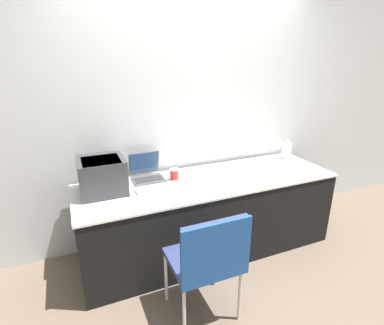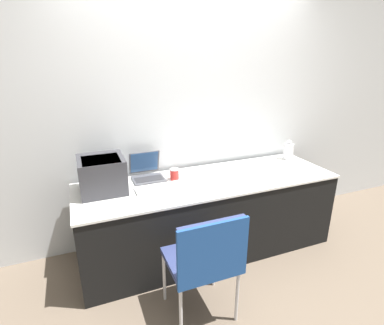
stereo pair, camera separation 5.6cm
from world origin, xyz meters
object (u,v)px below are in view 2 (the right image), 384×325
printer (102,173)px  external_keyboard (159,188)px  coffee_cup (174,174)px  metal_pitcher (288,151)px  chair (206,256)px  laptop_left (147,173)px

printer → external_keyboard: 0.50m
coffee_cup → metal_pitcher: size_ratio=0.48×
external_keyboard → metal_pitcher: size_ratio=1.93×
metal_pitcher → chair: (-1.46, -1.02, -0.28)m
coffee_cup → metal_pitcher: bearing=3.9°
printer → chair: bearing=-58.8°
laptop_left → coffee_cup: 0.26m
printer → coffee_cup: size_ratio=3.54×
printer → coffee_cup: (0.65, 0.01, -0.11)m
coffee_cup → chair: chair is taller
printer → chair: printer is taller
external_keyboard → metal_pitcher: metal_pitcher is taller
coffee_cup → chair: 0.96m
laptop_left → coffee_cup: bearing=-29.1°
external_keyboard → chair: chair is taller
printer → chair: 1.12m
printer → laptop_left: (0.42, 0.14, -0.11)m
printer → external_keyboard: bearing=-16.4°
coffee_cup → laptop_left: bearing=150.9°
external_keyboard → metal_pitcher: bearing=8.8°
printer → metal_pitcher: bearing=3.0°
printer → laptop_left: printer is taller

